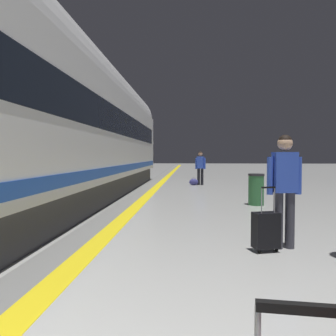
{
  "coord_description": "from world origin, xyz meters",
  "views": [
    {
      "loc": [
        0.78,
        -0.15,
        1.44
      ],
      "look_at": [
        0.36,
        6.2,
        1.2
      ],
      "focal_mm": 35.97,
      "sensor_mm": 36.0,
      "label": 1
    }
  ],
  "objects_px": {
    "passenger_near": "(284,183)",
    "suitcase_near": "(266,230)",
    "waste_bin": "(256,189)",
    "passenger_mid": "(200,165)",
    "duffel_bag_mid": "(194,182)"
  },
  "relations": [
    {
      "from": "suitcase_near",
      "to": "duffel_bag_mid",
      "type": "relative_size",
      "value": 2.23
    },
    {
      "from": "suitcase_near",
      "to": "passenger_mid",
      "type": "relative_size",
      "value": 0.6
    },
    {
      "from": "passenger_mid",
      "to": "waste_bin",
      "type": "height_order",
      "value": "passenger_mid"
    },
    {
      "from": "passenger_near",
      "to": "suitcase_near",
      "type": "distance_m",
      "value": 0.79
    },
    {
      "from": "passenger_near",
      "to": "waste_bin",
      "type": "bearing_deg",
      "value": 84.31
    },
    {
      "from": "passenger_near",
      "to": "duffel_bag_mid",
      "type": "bearing_deg",
      "value": 96.63
    },
    {
      "from": "passenger_near",
      "to": "suitcase_near",
      "type": "bearing_deg",
      "value": -147.97
    },
    {
      "from": "passenger_mid",
      "to": "duffel_bag_mid",
      "type": "bearing_deg",
      "value": -161.77
    },
    {
      "from": "passenger_mid",
      "to": "duffel_bag_mid",
      "type": "xyz_separation_m",
      "value": [
        -0.32,
        -0.11,
        -0.8
      ]
    },
    {
      "from": "passenger_near",
      "to": "passenger_mid",
      "type": "bearing_deg",
      "value": 94.93
    },
    {
      "from": "suitcase_near",
      "to": "waste_bin",
      "type": "relative_size",
      "value": 1.08
    },
    {
      "from": "passenger_near",
      "to": "duffel_bag_mid",
      "type": "relative_size",
      "value": 3.99
    },
    {
      "from": "suitcase_near",
      "to": "passenger_mid",
      "type": "xyz_separation_m",
      "value": [
        -0.64,
        11.3,
        0.62
      ]
    },
    {
      "from": "duffel_bag_mid",
      "to": "waste_bin",
      "type": "bearing_deg",
      "value": -74.89
    },
    {
      "from": "waste_bin",
      "to": "passenger_near",
      "type": "bearing_deg",
      "value": -95.69
    }
  ]
}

